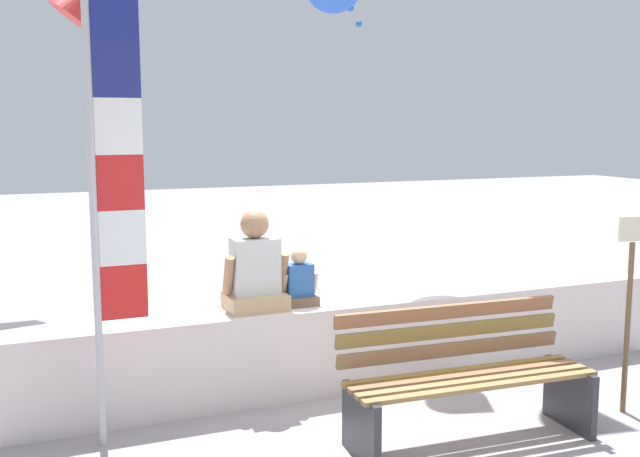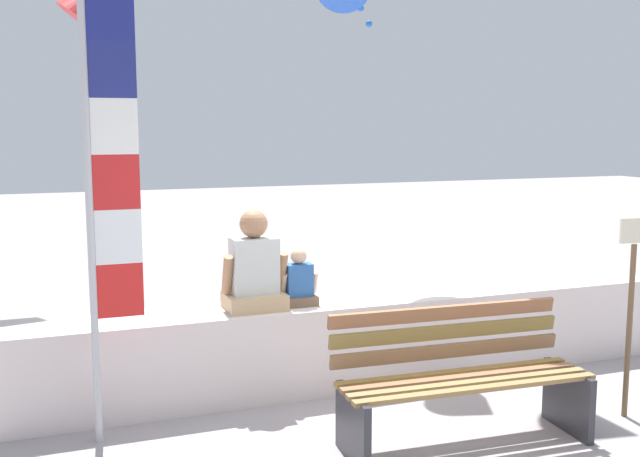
{
  "view_description": "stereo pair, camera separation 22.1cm",
  "coord_description": "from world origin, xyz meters",
  "px_view_note": "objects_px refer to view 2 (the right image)",
  "views": [
    {
      "loc": [
        -2.62,
        -4.41,
        2.13
      ],
      "look_at": [
        -0.37,
        1.0,
        1.3
      ],
      "focal_mm": 41.71,
      "sensor_mm": 36.0,
      "label": 1
    },
    {
      "loc": [
        -2.42,
        -4.49,
        2.13
      ],
      "look_at": [
        -0.37,
        1.0,
        1.3
      ],
      "focal_mm": 41.71,
      "sensor_mm": 36.0,
      "label": 2
    }
  ],
  "objects_px": {
    "park_bench": "(460,380)",
    "person_adult": "(254,271)",
    "kite_red": "(91,2)",
    "flag_banner": "(105,182)",
    "sign_post": "(631,302)",
    "person_child": "(299,283)"
  },
  "relations": [
    {
      "from": "person_adult",
      "to": "sign_post",
      "type": "relative_size",
      "value": 0.53
    },
    {
      "from": "person_child",
      "to": "flag_banner",
      "type": "xyz_separation_m",
      "value": [
        -1.48,
        -0.46,
        0.87
      ]
    },
    {
      "from": "kite_red",
      "to": "sign_post",
      "type": "distance_m",
      "value": 5.21
    },
    {
      "from": "person_adult",
      "to": "flag_banner",
      "type": "bearing_deg",
      "value": -157.63
    },
    {
      "from": "flag_banner",
      "to": "sign_post",
      "type": "relative_size",
      "value": 2.05
    },
    {
      "from": "person_adult",
      "to": "flag_banner",
      "type": "relative_size",
      "value": 0.26
    },
    {
      "from": "kite_red",
      "to": "sign_post",
      "type": "bearing_deg",
      "value": -42.34
    },
    {
      "from": "flag_banner",
      "to": "kite_red",
      "type": "height_order",
      "value": "kite_red"
    },
    {
      "from": "person_child",
      "to": "person_adult",
      "type": "bearing_deg",
      "value": -179.94
    },
    {
      "from": "flag_banner",
      "to": "sign_post",
      "type": "height_order",
      "value": "flag_banner"
    },
    {
      "from": "sign_post",
      "to": "kite_red",
      "type": "bearing_deg",
      "value": 137.66
    },
    {
      "from": "person_child",
      "to": "kite_red",
      "type": "xyz_separation_m",
      "value": [
        -1.37,
        1.77,
        2.34
      ]
    },
    {
      "from": "park_bench",
      "to": "kite_red",
      "type": "distance_m",
      "value": 4.65
    },
    {
      "from": "person_adult",
      "to": "flag_banner",
      "type": "xyz_separation_m",
      "value": [
        -1.12,
        -0.46,
        0.75
      ]
    },
    {
      "from": "flag_banner",
      "to": "kite_red",
      "type": "relative_size",
      "value": 2.85
    },
    {
      "from": "sign_post",
      "to": "person_adult",
      "type": "bearing_deg",
      "value": 150.76
    },
    {
      "from": "person_child",
      "to": "kite_red",
      "type": "bearing_deg",
      "value": 127.77
    },
    {
      "from": "park_bench",
      "to": "sign_post",
      "type": "relative_size",
      "value": 1.18
    },
    {
      "from": "park_bench",
      "to": "flag_banner",
      "type": "bearing_deg",
      "value": 159.06
    },
    {
      "from": "person_adult",
      "to": "sign_post",
      "type": "bearing_deg",
      "value": -29.24
    },
    {
      "from": "park_bench",
      "to": "person_adult",
      "type": "relative_size",
      "value": 2.24
    },
    {
      "from": "park_bench",
      "to": "person_child",
      "type": "height_order",
      "value": "person_child"
    }
  ]
}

